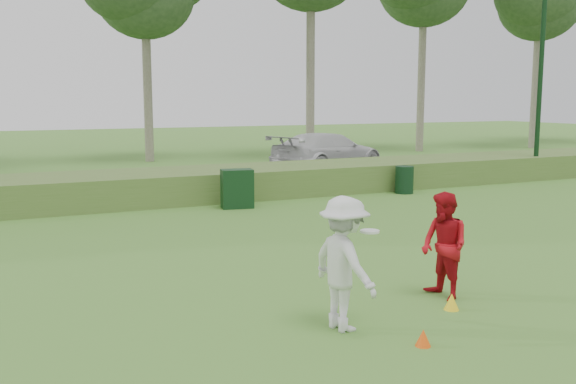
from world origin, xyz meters
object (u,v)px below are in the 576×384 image
cone_orange (423,338)px  utility_cabinet (237,189)px  lamp_post (543,33)px  cone_yellow (452,302)px  player_red (444,246)px  car_right (328,152)px  trash_bin (404,180)px  player_white (344,263)px

cone_orange → utility_cabinet: utility_cabinet is taller
lamp_post → cone_yellow: bearing=-140.0°
lamp_post → cone_yellow: lamp_post is taller
player_red → car_right: player_red is taller
trash_bin → player_red: bearing=-122.4°
player_white → player_red: (2.11, 0.50, -0.07)m
player_white → cone_orange: size_ratio=8.31×
player_red → cone_yellow: size_ratio=6.79×
player_red → car_right: 17.63m
player_white → player_red: size_ratio=1.09×
player_red → utility_cabinet: (0.06, 9.33, -0.29)m
lamp_post → trash_bin: (-6.86, -0.93, -5.14)m
cone_orange → car_right: (8.33, 17.74, 0.76)m
player_white → lamp_post: bearing=-61.6°
player_white → car_right: 19.00m
cone_yellow → trash_bin: trash_bin is taller
cone_yellow → trash_bin: size_ratio=0.28×
player_white → car_right: size_ratio=0.33×
player_red → cone_orange: 2.23m
cone_yellow → car_right: 18.20m
lamp_post → cone_yellow: (-13.20, -11.07, -5.47)m
player_white → player_red: 2.17m
lamp_post → trash_bin: lamp_post is taller
player_white → cone_orange: player_white is taller
car_right → cone_yellow: bearing=137.5°
lamp_post → utility_cabinet: size_ratio=7.30×
player_white → cone_yellow: bearing=-97.9°
cone_yellow → utility_cabinet: 9.84m
car_right → lamp_post: bearing=-152.5°
lamp_post → car_right: 9.60m
lamp_post → player_red: (-12.96, -10.57, -4.74)m
cone_yellow → trash_bin: bearing=58.0°
player_red → utility_cabinet: player_red is taller
cone_orange → car_right: car_right is taller
utility_cabinet → car_right: (6.78, 6.93, 0.31)m
player_white → cone_yellow: 2.04m
player_red → cone_orange: (-1.50, -1.48, -0.74)m
lamp_post → utility_cabinet: (-12.91, -1.24, -5.03)m
cone_orange → cone_yellow: 1.60m
lamp_post → car_right: lamp_post is taller
car_right → player_red: bearing=137.5°
lamp_post → player_red: size_ratio=4.80×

